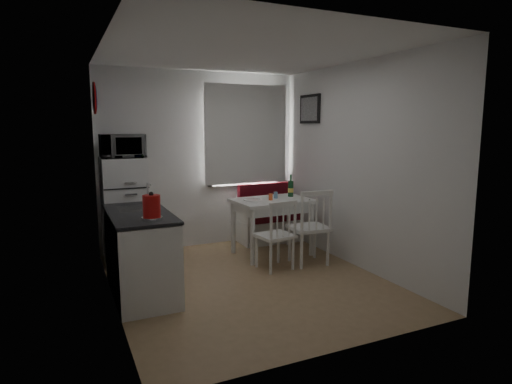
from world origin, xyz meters
TOP-DOWN VIEW (x-y plane):
  - floor at (0.00, 0.00)m, footprint 3.00×3.50m
  - ceiling at (0.00, 0.00)m, footprint 3.00×3.50m
  - wall_back at (0.00, 1.75)m, footprint 3.00×0.02m
  - wall_front at (0.00, -1.75)m, footprint 3.00×0.02m
  - wall_left at (-1.50, 0.00)m, footprint 0.02×3.50m
  - wall_right at (1.50, 0.00)m, footprint 0.02×3.50m
  - window at (0.70, 1.72)m, footprint 1.22×0.06m
  - curtain at (0.70, 1.65)m, footprint 1.35×0.02m
  - kitchen_counter at (-1.20, 0.16)m, footprint 0.62×1.32m
  - wall_sign at (-1.47, 1.45)m, footprint 0.03×0.40m
  - picture_frame at (1.48, 1.10)m, footprint 0.04×0.52m
  - bench at (1.16, 1.51)m, footprint 1.26×0.48m
  - dining_table at (0.74, 0.85)m, footprint 1.09×0.79m
  - chair_left at (0.49, 0.19)m, footprint 0.47×0.45m
  - chair_right at (0.99, 0.18)m, footprint 0.50×0.48m
  - fridge at (-1.18, 1.40)m, footprint 0.56×0.56m
  - microwave at (-1.18, 1.35)m, footprint 0.55×0.37m
  - kettle at (-1.15, -0.30)m, footprint 0.20×0.20m
  - wine_bottle at (1.09, 0.95)m, footprint 0.08×0.08m
  - drinking_glass_orange at (0.69, 0.80)m, footprint 0.06×0.06m
  - drinking_glass_blue at (0.82, 0.90)m, footprint 0.06×0.06m
  - plate at (0.44, 0.87)m, footprint 0.25×0.25m

SIDE VIEW (x-z plane):
  - floor at x=0.00m, z-range -0.01..0.01m
  - bench at x=1.16m, z-range -0.15..0.75m
  - kitchen_counter at x=-1.20m, z-range -0.12..1.04m
  - chair_left at x=0.49m, z-range 0.31..0.79m
  - chair_right at x=0.99m, z-range 0.35..0.89m
  - fridge at x=-1.18m, z-range 0.00..1.40m
  - dining_table at x=0.74m, z-range 0.31..1.10m
  - plate at x=0.44m, z-range 0.79..0.81m
  - drinking_glass_orange at x=0.69m, z-range 0.79..0.88m
  - drinking_glass_blue at x=0.82m, z-range 0.79..0.88m
  - wine_bottle at x=1.09m, z-range 0.79..1.11m
  - kettle at x=-1.15m, z-range 0.90..1.17m
  - wall_back at x=0.00m, z-range 0.00..2.60m
  - wall_front at x=0.00m, z-range 0.00..2.60m
  - wall_left at x=-1.50m, z-range 0.00..2.60m
  - wall_right at x=1.50m, z-range 0.00..2.60m
  - microwave at x=-1.18m, z-range 1.40..1.70m
  - window at x=0.70m, z-range 0.89..2.36m
  - curtain at x=0.70m, z-range 0.93..2.42m
  - picture_frame at x=1.48m, z-range 1.84..2.26m
  - wall_sign at x=-1.47m, z-range 1.95..2.35m
  - ceiling at x=0.00m, z-range 2.59..2.61m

